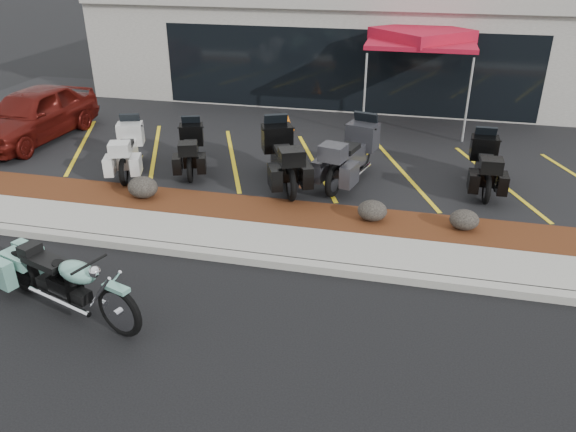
% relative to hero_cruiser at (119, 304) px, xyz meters
% --- Properties ---
extents(ground, '(90.00, 90.00, 0.00)m').
position_rel_hero_cruiser_xyz_m(ground, '(1.58, 1.54, -0.56)').
color(ground, black).
rests_on(ground, ground).
extents(curb, '(24.00, 0.25, 0.15)m').
position_rel_hero_cruiser_xyz_m(curb, '(1.58, 2.44, -0.49)').
color(curb, gray).
rests_on(curb, ground).
extents(sidewalk, '(24.00, 1.20, 0.15)m').
position_rel_hero_cruiser_xyz_m(sidewalk, '(1.58, 3.14, -0.49)').
color(sidewalk, gray).
rests_on(sidewalk, ground).
extents(mulch_bed, '(24.00, 1.20, 0.16)m').
position_rel_hero_cruiser_xyz_m(mulch_bed, '(1.58, 4.34, -0.48)').
color(mulch_bed, '#34190B').
rests_on(mulch_bed, ground).
extents(upper_lot, '(26.00, 9.60, 0.15)m').
position_rel_hero_cruiser_xyz_m(upper_lot, '(1.58, 9.74, -0.49)').
color(upper_lot, black).
rests_on(upper_lot, ground).
extents(dealership_building, '(18.00, 8.16, 4.00)m').
position_rel_hero_cruiser_xyz_m(dealership_building, '(1.58, 16.01, 1.44)').
color(dealership_building, gray).
rests_on(dealership_building, ground).
extents(boulder_left, '(0.68, 0.56, 0.48)m').
position_rel_hero_cruiser_xyz_m(boulder_left, '(-1.77, 4.33, -0.16)').
color(boulder_left, black).
rests_on(boulder_left, mulch_bed).
extents(boulder_mid, '(0.60, 0.50, 0.42)m').
position_rel_hero_cruiser_xyz_m(boulder_mid, '(3.27, 4.35, -0.19)').
color(boulder_mid, black).
rests_on(boulder_mid, mulch_bed).
extents(boulder_right, '(0.57, 0.48, 0.41)m').
position_rel_hero_cruiser_xyz_m(boulder_right, '(5.07, 4.37, -0.20)').
color(boulder_right, black).
rests_on(boulder_right, mulch_bed).
extents(hero_cruiser, '(3.28, 1.77, 1.12)m').
position_rel_hero_cruiser_xyz_m(hero_cruiser, '(0.00, 0.00, 0.00)').
color(hero_cruiser, '#6BA796').
rests_on(hero_cruiser, ground).
extents(touring_white, '(1.49, 2.32, 1.26)m').
position_rel_hero_cruiser_xyz_m(touring_white, '(-3.02, 6.37, 0.22)').
color(touring_white, silver).
rests_on(touring_white, upper_lot).
extents(touring_black_front, '(1.40, 2.18, 1.19)m').
position_rel_hero_cruiser_xyz_m(touring_black_front, '(-1.56, 6.78, 0.18)').
color(touring_black_front, black).
rests_on(touring_black_front, upper_lot).
extents(touring_black_mid, '(1.88, 2.65, 1.44)m').
position_rel_hero_cruiser_xyz_m(touring_black_mid, '(0.70, 6.57, 0.31)').
color(touring_black_mid, black).
rests_on(touring_black_mid, upper_lot).
extents(touring_grey, '(1.57, 2.68, 1.46)m').
position_rel_hero_cruiser_xyz_m(touring_grey, '(2.78, 7.12, 0.32)').
color(touring_grey, '#2C2D31').
rests_on(touring_grey, upper_lot).
extents(touring_black_rear, '(0.84, 2.16, 1.25)m').
position_rel_hero_cruiser_xyz_m(touring_black_rear, '(5.57, 7.30, 0.21)').
color(touring_black_rear, black).
rests_on(touring_black_rear, upper_lot).
extents(parked_car, '(2.01, 4.42, 1.47)m').
position_rel_hero_cruiser_xyz_m(parked_car, '(-6.54, 7.32, 0.32)').
color(parked_car, '#4F0F0B').
rests_on(parked_car, upper_lot).
extents(traffic_cone, '(0.40, 0.40, 0.51)m').
position_rel_hero_cruiser_xyz_m(traffic_cone, '(0.27, 9.68, -0.16)').
color(traffic_cone, orange).
rests_on(traffic_cone, upper_lot).
extents(popup_canopy, '(3.98, 3.98, 2.83)m').
position_rel_hero_cruiser_xyz_m(popup_canopy, '(3.88, 11.32, 2.15)').
color(popup_canopy, silver).
rests_on(popup_canopy, upper_lot).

